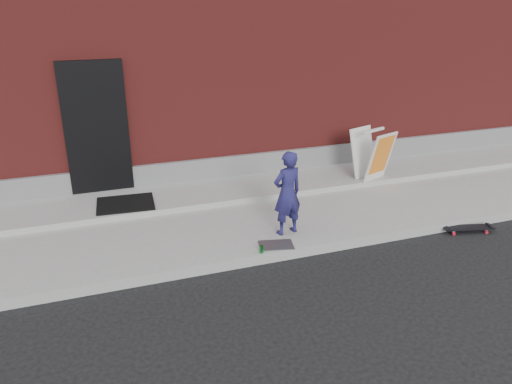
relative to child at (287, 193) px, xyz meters
name	(u,v)px	position (x,y,z in m)	size (l,w,h in m)	color
ground	(307,257)	(0.10, -0.54, -0.79)	(80.00, 80.00, 0.00)	black
sidewalk	(270,212)	(0.10, 0.96, -0.72)	(20.00, 3.00, 0.15)	gray
apron	(252,187)	(0.10, 1.86, -0.59)	(20.00, 1.20, 0.10)	gray
building	(192,38)	(0.10, 6.46, 1.70)	(20.00, 8.10, 5.00)	maroon
child	(287,193)	(0.00, 0.00, 0.00)	(0.47, 0.31, 1.29)	#1F1C4F
skateboard	(468,228)	(2.84, -0.66, -0.72)	(0.80, 0.38, 0.09)	red
pizza_sign	(372,154)	(2.33, 1.44, -0.07)	(0.76, 0.82, 0.95)	silver
soda_can	(261,249)	(-0.57, -0.47, -0.59)	(0.06, 0.06, 0.11)	#1A8630
doormat	(126,204)	(-2.20, 1.68, -0.53)	(0.93, 0.75, 0.03)	black
utility_plate	(276,245)	(-0.30, -0.34, -0.64)	(0.49, 0.31, 0.01)	#515055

